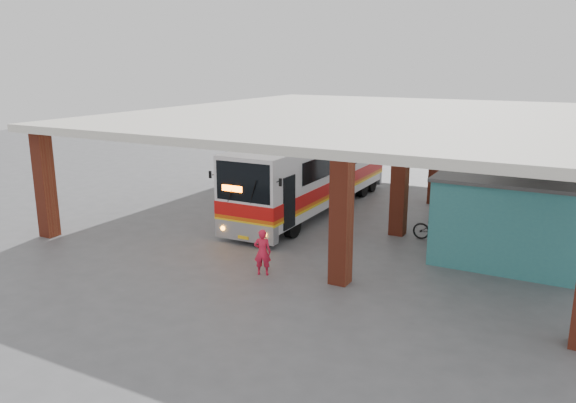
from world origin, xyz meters
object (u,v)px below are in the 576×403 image
Objects in this scene: coach_bus at (313,173)px; red_chair at (451,214)px; motorcycle at (438,229)px; pedestrian at (262,252)px.

coach_bus reaches higher than red_chair.
red_chair is at bearing 8.39° from coach_bus.
motorcycle is at bearing -18.08° from coach_bus.
red_chair is (4.10, 9.47, -0.43)m from pedestrian.
red_chair is at bearing -134.77° from pedestrian.
pedestrian is 10.32m from red_chair.
coach_bus is at bearing -96.51° from pedestrian.
motorcycle is 1.27× the size of pedestrian.
red_chair is at bearing 1.31° from motorcycle.
coach_bus is 6.59m from red_chair.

